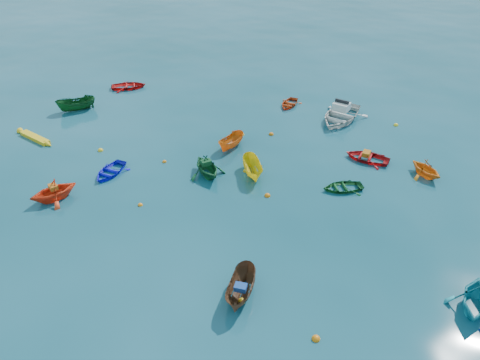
% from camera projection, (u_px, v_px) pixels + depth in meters
% --- Properties ---
extents(ground, '(160.00, 160.00, 0.00)m').
position_uv_depth(ground, '(203.00, 231.00, 25.98)').
color(ground, '#093944').
rests_on(ground, ground).
extents(dinghy_blue_sw, '(2.04, 2.80, 0.57)m').
position_uv_depth(dinghy_blue_sw, '(110.00, 174.00, 30.92)').
color(dinghy_blue_sw, '#1111DB').
rests_on(dinghy_blue_sw, ground).
extents(sampan_brown_mid, '(1.67, 3.20, 1.18)m').
position_uv_depth(sampan_brown_mid, '(241.00, 296.00, 22.00)').
color(sampan_brown_mid, brown).
rests_on(sampan_brown_mid, ground).
extents(dinghy_orange_w, '(3.41, 3.57, 1.46)m').
position_uv_depth(dinghy_orange_w, '(55.00, 199.00, 28.52)').
color(dinghy_orange_w, '#F53D17').
rests_on(dinghy_orange_w, ground).
extents(sampan_yellow_mid, '(2.64, 3.15, 1.17)m').
position_uv_depth(sampan_yellow_mid, '(253.00, 175.00, 30.80)').
color(sampan_yellow_mid, yellow).
rests_on(sampan_yellow_mid, ground).
extents(dinghy_green_e, '(3.15, 2.95, 0.53)m').
position_uv_depth(dinghy_green_e, '(342.00, 189.00, 29.40)').
color(dinghy_green_e, '#135222').
rests_on(dinghy_green_e, ground).
extents(dinghy_cyan_se, '(2.63, 3.01, 1.52)m').
position_uv_depth(dinghy_cyan_se, '(472.00, 308.00, 21.40)').
color(dinghy_cyan_se, teal).
rests_on(dinghy_cyan_se, ground).
extents(dinghy_red_nw, '(3.82, 3.60, 0.64)m').
position_uv_depth(dinghy_red_nw, '(129.00, 88.00, 43.14)').
color(dinghy_red_nw, red).
rests_on(dinghy_red_nw, ground).
extents(sampan_orange_n, '(1.44, 2.85, 1.05)m').
position_uv_depth(sampan_orange_n, '(231.00, 147.00, 33.85)').
color(sampan_orange_n, orange).
rests_on(sampan_orange_n, ground).
extents(dinghy_green_n, '(3.71, 3.64, 1.48)m').
position_uv_depth(dinghy_green_n, '(207.00, 175.00, 30.80)').
color(dinghy_green_n, '#14552B').
rests_on(dinghy_green_n, ground).
extents(dinghy_red_ne, '(3.06, 2.23, 0.62)m').
position_uv_depth(dinghy_red_ne, '(367.00, 160.00, 32.40)').
color(dinghy_red_ne, red).
rests_on(dinghy_red_ne, ground).
extents(dinghy_red_far, '(1.84, 2.54, 0.52)m').
position_uv_depth(dinghy_red_far, '(289.00, 105.00, 39.96)').
color(dinghy_red_far, '#C93C10').
rests_on(dinghy_red_far, ground).
extents(dinghy_orange_far, '(3.13, 3.07, 1.25)m').
position_uv_depth(dinghy_orange_far, '(424.00, 175.00, 30.73)').
color(dinghy_orange_far, orange).
rests_on(dinghy_orange_far, ground).
extents(sampan_green_far, '(2.99, 3.16, 1.23)m').
position_uv_depth(sampan_green_far, '(77.00, 110.00, 39.12)').
color(sampan_green_far, '#10471B').
rests_on(sampan_green_far, ground).
extents(kayak_yellow, '(3.76, 1.30, 0.37)m').
position_uv_depth(kayak_yellow, '(36.00, 139.00, 34.88)').
color(kayak_yellow, gold).
rests_on(kayak_yellow, ground).
extents(motorboat_white, '(4.28, 5.45, 1.63)m').
position_uv_depth(motorboat_white, '(340.00, 120.00, 37.62)').
color(motorboat_white, silver).
rests_on(motorboat_white, ground).
extents(tarp_blue_a, '(0.63, 0.52, 0.27)m').
position_uv_depth(tarp_blue_a, '(241.00, 287.00, 21.48)').
color(tarp_blue_a, navy).
rests_on(tarp_blue_a, sampan_brown_mid).
extents(tarp_orange_a, '(0.72, 0.66, 0.28)m').
position_uv_depth(tarp_orange_a, '(53.00, 187.00, 28.06)').
color(tarp_orange_a, '#C95D14').
rests_on(tarp_orange_a, dinghy_orange_w).
extents(tarp_green_b, '(0.78, 0.81, 0.31)m').
position_uv_depth(tarp_green_b, '(206.00, 162.00, 30.38)').
color(tarp_green_b, '#114420').
rests_on(tarp_green_b, dinghy_green_n).
extents(tarp_orange_b, '(0.52, 0.67, 0.32)m').
position_uv_depth(tarp_orange_b, '(366.00, 154.00, 32.18)').
color(tarp_orange_b, '#B35F12').
rests_on(tarp_orange_b, dinghy_red_ne).
extents(buoy_or_a, '(0.29, 0.29, 0.29)m').
position_uv_depth(buoy_or_a, '(140.00, 205.00, 27.98)').
color(buoy_or_a, orange).
rests_on(buoy_or_a, ground).
extents(buoy_ye_a, '(0.35, 0.35, 0.35)m').
position_uv_depth(buoy_ye_a, '(242.00, 302.00, 21.72)').
color(buoy_ye_a, gold).
rests_on(buoy_ye_a, ground).
extents(buoy_or_b, '(0.37, 0.37, 0.37)m').
position_uv_depth(buoy_or_b, '(316.00, 339.00, 19.97)').
color(buoy_or_b, orange).
rests_on(buoy_or_b, ground).
extents(buoy_ye_b, '(0.38, 0.38, 0.38)m').
position_uv_depth(buoy_ye_b, '(101.00, 151.00, 33.46)').
color(buoy_ye_b, gold).
rests_on(buoy_ye_b, ground).
extents(buoy_or_c, '(0.29, 0.29, 0.29)m').
position_uv_depth(buoy_or_c, '(164.00, 162.00, 32.15)').
color(buoy_or_c, orange).
rests_on(buoy_or_c, ground).
extents(buoy_ye_c, '(0.34, 0.34, 0.34)m').
position_uv_depth(buoy_ye_c, '(246.00, 171.00, 31.16)').
color(buoy_ye_c, gold).
rests_on(buoy_ye_c, ground).
extents(buoy_or_d, '(0.38, 0.38, 0.38)m').
position_uv_depth(buoy_or_d, '(267.00, 196.00, 28.79)').
color(buoy_or_d, orange).
rests_on(buoy_or_d, ground).
extents(buoy_ye_d, '(0.33, 0.33, 0.33)m').
position_uv_depth(buoy_ye_d, '(242.00, 135.00, 35.45)').
color(buoy_ye_d, yellow).
rests_on(buoy_ye_d, ground).
extents(buoy_or_e, '(0.37, 0.37, 0.37)m').
position_uv_depth(buoy_or_e, '(271.00, 135.00, 35.51)').
color(buoy_or_e, '#D1650B').
rests_on(buoy_or_e, ground).
extents(buoy_ye_e, '(0.37, 0.37, 0.37)m').
position_uv_depth(buoy_ye_e, '(396.00, 125.00, 36.78)').
color(buoy_ye_e, yellow).
rests_on(buoy_ye_e, ground).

